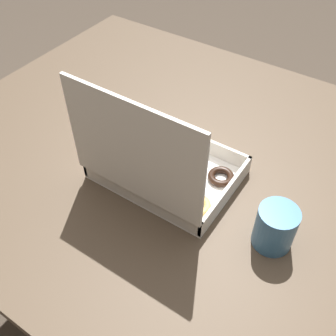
{
  "coord_description": "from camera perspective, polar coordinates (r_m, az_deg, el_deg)",
  "views": [
    {
      "loc": [
        -0.37,
        0.61,
        1.42
      ],
      "look_at": [
        -0.01,
        0.07,
        0.76
      ],
      "focal_mm": 42.0,
      "sensor_mm": 36.0,
      "label": 1
    }
  ],
  "objects": [
    {
      "name": "ground_plane",
      "position": [
        1.59,
        1.24,
        -17.86
      ],
      "size": [
        8.0,
        8.0,
        0.0
      ],
      "primitive_type": "plane",
      "color": "#42382D"
    },
    {
      "name": "dining_table",
      "position": [
        1.04,
        1.81,
        -1.34
      ],
      "size": [
        1.29,
        1.04,
        0.74
      ],
      "color": "#4C3D2D",
      "rests_on": "ground_plane"
    },
    {
      "name": "donut_box",
      "position": [
        0.86,
        -1.42,
        0.43
      ],
      "size": [
        0.31,
        0.24,
        0.28
      ],
      "color": "white",
      "rests_on": "dining_table"
    },
    {
      "name": "coffee_mug",
      "position": [
        0.8,
        15.31,
        -8.24
      ],
      "size": [
        0.08,
        0.08,
        0.1
      ],
      "color": "teal",
      "rests_on": "dining_table"
    }
  ]
}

